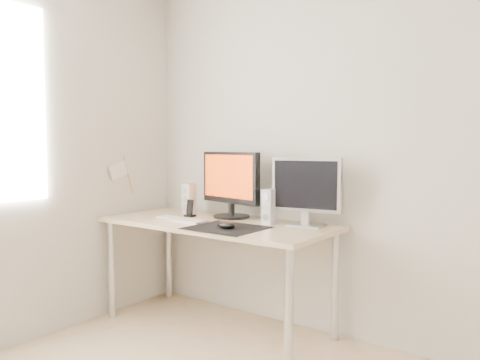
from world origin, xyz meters
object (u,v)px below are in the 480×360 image
Objects in this scene: speaker_left at (189,199)px; main_monitor at (230,182)px; desk at (216,233)px; second_monitor at (306,188)px; phone_dock at (190,211)px; keyboard at (181,220)px; mouse at (226,225)px; speaker_right at (269,207)px.

main_monitor is at bearing 5.29° from speaker_left.
speaker_left is (-0.39, 0.16, 0.19)m from desk.
phone_dock is (-0.87, -0.13, -0.20)m from second_monitor.
keyboard is (0.18, -0.27, -0.11)m from speaker_left.
desk is 0.32m from phone_dock.
mouse is 0.72m from speaker_left.
keyboard is at bearing -159.19° from second_monitor.
mouse is at bearing -9.45° from keyboard.
mouse is 0.27× the size of second_monitor.
speaker_right is at bearing -3.08° from speaker_left.
mouse is 1.00× the size of phone_dock.
speaker_left reaches higher than phone_dock.
second_monitor is (0.34, 0.38, 0.22)m from mouse.
speaker_right is 0.54× the size of keyboard.
main_monitor is 1.22× the size of second_monitor.
second_monitor reaches higher than phone_dock.
speaker_left is 1.85× the size of phone_dock.
mouse is at bearing -38.82° from desk.
mouse is 0.29× the size of keyboard.
main_monitor is 0.60m from second_monitor.
keyboard is at bearing -151.66° from desk.
keyboard is (-0.56, -0.23, -0.11)m from speaker_right.
second_monitor is at bearing 17.82° from desk.
keyboard is (-0.79, -0.30, -0.23)m from second_monitor.
second_monitor is 3.66× the size of phone_dock.
mouse is at bearing -25.28° from phone_dock.
speaker_left reaches higher than desk.
desk is (-0.24, 0.19, -0.10)m from mouse.
main_monitor is 1.28× the size of keyboard.
second_monitor is at bearing -0.37° from main_monitor.
speaker_right is at bearing 5.12° from phone_dock.
keyboard is at bearing 170.55° from mouse.
main_monitor is at bearing 179.63° from second_monitor.
main_monitor is 2.40× the size of speaker_right.
speaker_left is at bearing 122.89° from keyboard.
second_monitor is at bearing 20.81° from keyboard.
main_monitor reaches higher than speaker_right.
speaker_right is (-0.23, -0.07, -0.13)m from second_monitor.
speaker_right is at bearing 18.48° from desk.
desk is 7.00× the size of speaker_right.
mouse is 0.32m from desk.
second_monitor is 0.88m from keyboard.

